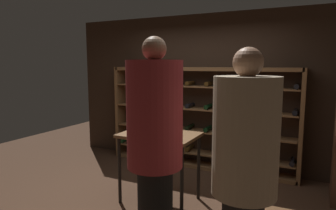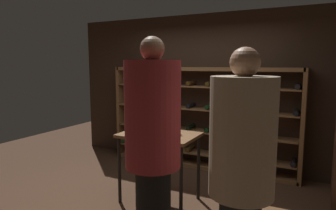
{
  "view_description": "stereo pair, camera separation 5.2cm",
  "coord_description": "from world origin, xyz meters",
  "px_view_note": "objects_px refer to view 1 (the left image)",
  "views": [
    {
      "loc": [
        1.73,
        -3.36,
        1.81
      ],
      "look_at": [
        -0.02,
        0.2,
        1.27
      ],
      "focal_mm": 31.78,
      "sensor_mm": 36.0,
      "label": 1
    },
    {
      "loc": [
        1.78,
        -3.34,
        1.81
      ],
      "look_at": [
        -0.02,
        0.2,
        1.27
      ],
      "focal_mm": 31.78,
      "sensor_mm": 36.0,
      "label": 2
    }
  ],
  "objects_px": {
    "wine_bottle_gold_foil": "(174,121)",
    "wine_glass_stemmed_left": "(165,123)",
    "wine_rack": "(200,118)",
    "wine_bottle_green_slim": "(167,123)",
    "wine_glass_stemmed_center": "(145,125)",
    "tasting_table": "(160,142)",
    "person_guest_blue_shirt": "(244,164)",
    "person_host_in_suit": "(155,140)"
  },
  "relations": [
    {
      "from": "wine_bottle_gold_foil",
      "to": "wine_glass_stemmed_left",
      "type": "height_order",
      "value": "wine_bottle_gold_foil"
    },
    {
      "from": "wine_rack",
      "to": "wine_bottle_green_slim",
      "type": "height_order",
      "value": "wine_rack"
    },
    {
      "from": "wine_glass_stemmed_center",
      "to": "wine_bottle_gold_foil",
      "type": "bearing_deg",
      "value": 29.33
    },
    {
      "from": "wine_rack",
      "to": "wine_glass_stemmed_center",
      "type": "bearing_deg",
      "value": -98.3
    },
    {
      "from": "tasting_table",
      "to": "person_guest_blue_shirt",
      "type": "xyz_separation_m",
      "value": [
        1.34,
        -1.15,
        0.26
      ]
    },
    {
      "from": "person_host_in_suit",
      "to": "wine_rack",
      "type": "bearing_deg",
      "value": 69.85
    },
    {
      "from": "person_guest_blue_shirt",
      "to": "wine_glass_stemmed_center",
      "type": "height_order",
      "value": "person_guest_blue_shirt"
    },
    {
      "from": "wine_bottle_gold_foil",
      "to": "wine_glass_stemmed_center",
      "type": "relative_size",
      "value": 2.94
    },
    {
      "from": "person_guest_blue_shirt",
      "to": "wine_glass_stemmed_left",
      "type": "distance_m",
      "value": 1.91
    },
    {
      "from": "person_host_in_suit",
      "to": "tasting_table",
      "type": "bearing_deg",
      "value": 84.43
    },
    {
      "from": "tasting_table",
      "to": "wine_bottle_green_slim",
      "type": "bearing_deg",
      "value": 15.85
    },
    {
      "from": "tasting_table",
      "to": "wine_bottle_gold_foil",
      "type": "xyz_separation_m",
      "value": [
        0.12,
        0.19,
        0.25
      ]
    },
    {
      "from": "person_guest_blue_shirt",
      "to": "person_host_in_suit",
      "type": "height_order",
      "value": "person_host_in_suit"
    },
    {
      "from": "person_host_in_suit",
      "to": "wine_bottle_gold_foil",
      "type": "bearing_deg",
      "value": 76.13
    },
    {
      "from": "person_host_in_suit",
      "to": "wine_glass_stemmed_left",
      "type": "height_order",
      "value": "person_host_in_suit"
    },
    {
      "from": "wine_rack",
      "to": "wine_bottle_green_slim",
      "type": "distance_m",
      "value": 1.49
    },
    {
      "from": "wine_glass_stemmed_left",
      "to": "person_host_in_suit",
      "type": "bearing_deg",
      "value": -66.84
    },
    {
      "from": "wine_rack",
      "to": "wine_glass_stemmed_left",
      "type": "bearing_deg",
      "value": -91.09
    },
    {
      "from": "wine_glass_stemmed_center",
      "to": "wine_bottle_green_slim",
      "type": "bearing_deg",
      "value": 3.66
    },
    {
      "from": "wine_rack",
      "to": "person_host_in_suit",
      "type": "distance_m",
      "value": 2.62
    },
    {
      "from": "person_host_in_suit",
      "to": "wine_bottle_gold_foil",
      "type": "xyz_separation_m",
      "value": [
        -0.39,
        1.25,
        -0.08
      ]
    },
    {
      "from": "tasting_table",
      "to": "wine_bottle_gold_foil",
      "type": "distance_m",
      "value": 0.34
    },
    {
      "from": "person_guest_blue_shirt",
      "to": "wine_glass_stemmed_left",
      "type": "xyz_separation_m",
      "value": [
        -1.36,
        1.34,
        -0.05
      ]
    },
    {
      "from": "person_guest_blue_shirt",
      "to": "wine_glass_stemmed_center",
      "type": "bearing_deg",
      "value": 115.54
    },
    {
      "from": "wine_rack",
      "to": "wine_glass_stemmed_left",
      "type": "xyz_separation_m",
      "value": [
        -0.03,
        -1.31,
        0.14
      ]
    },
    {
      "from": "wine_bottle_green_slim",
      "to": "wine_glass_stemmed_center",
      "type": "bearing_deg",
      "value": -176.34
    },
    {
      "from": "wine_bottle_gold_foil",
      "to": "wine_glass_stemmed_center",
      "type": "bearing_deg",
      "value": -150.67
    },
    {
      "from": "wine_bottle_gold_foil",
      "to": "wine_rack",
      "type": "bearing_deg",
      "value": 94.98
    },
    {
      "from": "person_host_in_suit",
      "to": "wine_glass_stemmed_left",
      "type": "relative_size",
      "value": 14.96
    },
    {
      "from": "tasting_table",
      "to": "wine_glass_stemmed_left",
      "type": "relative_size",
      "value": 7.18
    },
    {
      "from": "wine_bottle_green_slim",
      "to": "wine_glass_stemmed_left",
      "type": "distance_m",
      "value": 0.2
    },
    {
      "from": "wine_rack",
      "to": "person_host_in_suit",
      "type": "height_order",
      "value": "person_host_in_suit"
    },
    {
      "from": "person_host_in_suit",
      "to": "wine_bottle_gold_foil",
      "type": "distance_m",
      "value": 1.31
    },
    {
      "from": "wine_rack",
      "to": "wine_glass_stemmed_center",
      "type": "relative_size",
      "value": 25.45
    },
    {
      "from": "tasting_table",
      "to": "wine_bottle_gold_foil",
      "type": "relative_size",
      "value": 2.54
    },
    {
      "from": "wine_glass_stemmed_center",
      "to": "wine_glass_stemmed_left",
      "type": "distance_m",
      "value": 0.27
    },
    {
      "from": "tasting_table",
      "to": "person_host_in_suit",
      "type": "xyz_separation_m",
      "value": [
        0.51,
        -1.06,
        0.33
      ]
    },
    {
      "from": "tasting_table",
      "to": "wine_bottle_green_slim",
      "type": "xyz_separation_m",
      "value": [
        0.09,
        0.03,
        0.25
      ]
    },
    {
      "from": "person_guest_blue_shirt",
      "to": "person_host_in_suit",
      "type": "relative_size",
      "value": 0.94
    },
    {
      "from": "tasting_table",
      "to": "wine_glass_stemmed_left",
      "type": "height_order",
      "value": "wine_glass_stemmed_left"
    },
    {
      "from": "wine_bottle_gold_foil",
      "to": "wine_bottle_green_slim",
      "type": "height_order",
      "value": "wine_bottle_gold_foil"
    },
    {
      "from": "person_guest_blue_shirt",
      "to": "person_host_in_suit",
      "type": "bearing_deg",
      "value": 145.71
    }
  ]
}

